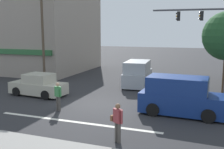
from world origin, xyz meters
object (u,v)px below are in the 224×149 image
(van_crossing_rightbound, at_px, (138,74))
(pedestrian_foreground_with_bag, at_px, (117,120))
(sedan_crossing_center, at_px, (38,86))
(van_crossing_leftbound, at_px, (181,97))
(traffic_light_mast, at_px, (212,38))
(utility_pole_near_left, at_px, (43,32))
(pedestrian_mid_crossing, at_px, (58,95))

(van_crossing_rightbound, distance_m, pedestrian_foreground_with_bag, 11.68)
(sedan_crossing_center, height_order, van_crossing_leftbound, van_crossing_leftbound)
(sedan_crossing_center, bearing_deg, traffic_light_mast, 12.37)
(van_crossing_rightbound, height_order, van_crossing_leftbound, same)
(utility_pole_near_left, height_order, traffic_light_mast, utility_pole_near_left)
(pedestrian_mid_crossing, bearing_deg, utility_pole_near_left, 129.05)
(traffic_light_mast, height_order, van_crossing_rightbound, traffic_light_mast)
(utility_pole_near_left, xyz_separation_m, pedestrian_foreground_with_bag, (10.19, -9.83, -3.53))
(van_crossing_leftbound, height_order, pedestrian_foreground_with_bag, van_crossing_leftbound)
(traffic_light_mast, height_order, sedan_crossing_center, traffic_light_mast)
(sedan_crossing_center, distance_m, pedestrian_mid_crossing, 4.33)
(pedestrian_foreground_with_bag, relative_size, pedestrian_mid_crossing, 1.00)
(traffic_light_mast, bearing_deg, sedan_crossing_center, -167.63)
(van_crossing_rightbound, bearing_deg, utility_pole_near_left, -168.45)
(van_crossing_rightbound, xyz_separation_m, van_crossing_leftbound, (4.16, -6.78, 0.00))
(traffic_light_mast, height_order, van_crossing_leftbound, traffic_light_mast)
(pedestrian_mid_crossing, bearing_deg, traffic_light_mast, 32.79)
(pedestrian_foreground_with_bag, xyz_separation_m, pedestrian_mid_crossing, (-4.63, 2.98, -0.00))
(van_crossing_rightbound, relative_size, pedestrian_foreground_with_bag, 2.82)
(van_crossing_leftbound, xyz_separation_m, pedestrian_mid_crossing, (-6.73, -1.73, -0.06))
(sedan_crossing_center, distance_m, van_crossing_leftbound, 10.11)
(utility_pole_near_left, height_order, sedan_crossing_center, utility_pole_near_left)
(sedan_crossing_center, bearing_deg, utility_pole_near_left, 118.86)
(traffic_light_mast, relative_size, pedestrian_mid_crossing, 3.71)
(van_crossing_rightbound, relative_size, pedestrian_mid_crossing, 2.82)
(utility_pole_near_left, xyz_separation_m, traffic_light_mast, (13.80, -1.54, -0.30))
(traffic_light_mast, bearing_deg, pedestrian_mid_crossing, -147.21)
(utility_pole_near_left, bearing_deg, van_crossing_rightbound, 11.55)
(traffic_light_mast, xyz_separation_m, pedestrian_mid_crossing, (-8.24, -5.31, -3.23))
(utility_pole_near_left, xyz_separation_m, van_crossing_rightbound, (8.14, 1.66, -3.47))
(utility_pole_near_left, bearing_deg, traffic_light_mast, -6.38)
(van_crossing_rightbound, bearing_deg, pedestrian_mid_crossing, -106.84)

